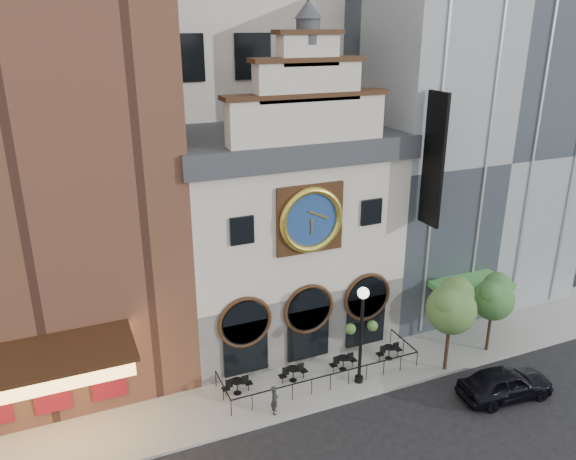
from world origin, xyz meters
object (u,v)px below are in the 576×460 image
(bistro_2, at_px, (343,362))
(pedestrian, at_px, (275,400))
(car_right, at_px, (505,383))
(tree_right, at_px, (494,296))
(lamppost, at_px, (362,325))
(bistro_1, at_px, (293,373))
(bistro_0, at_px, (237,386))
(bistro_3, at_px, (389,352))
(tree_left, at_px, (452,305))

(bistro_2, xyz_separation_m, pedestrian, (-4.75, -1.88, 0.28))
(car_right, relative_size, tree_right, 1.05)
(bistro_2, height_order, lamppost, lamppost)
(pedestrian, distance_m, lamppost, 5.68)
(bistro_1, xyz_separation_m, lamppost, (3.15, -1.41, 2.91))
(bistro_0, bearing_deg, pedestrian, -61.34)
(bistro_0, xyz_separation_m, bistro_3, (8.79, -0.35, 0.00))
(lamppost, bearing_deg, pedestrian, -164.78)
(lamppost, height_order, tree_left, lamppost)
(bistro_2, height_order, pedestrian, pedestrian)
(lamppost, distance_m, tree_right, 8.34)
(car_right, relative_size, pedestrian, 3.26)
(tree_left, bearing_deg, bistro_3, 139.45)
(lamppost, bearing_deg, tree_right, 6.98)
(pedestrian, xyz_separation_m, tree_right, (13.34, 0.43, 2.65))
(bistro_0, xyz_separation_m, bistro_1, (3.03, -0.13, 0.00))
(pedestrian, bearing_deg, lamppost, -61.10)
(car_right, height_order, tree_right, tree_right)
(bistro_0, height_order, bistro_3, same)
(bistro_1, xyz_separation_m, bistro_2, (2.89, -0.14, 0.00))
(car_right, height_order, lamppost, lamppost)
(tree_right, bearing_deg, pedestrian, -178.15)
(car_right, bearing_deg, bistro_3, 40.73)
(tree_left, distance_m, tree_right, 3.49)
(bistro_1, relative_size, tree_right, 0.34)
(bistro_1, bearing_deg, bistro_0, 177.61)
(bistro_0, distance_m, tree_right, 14.91)
(bistro_1, distance_m, bistro_2, 2.90)
(car_right, bearing_deg, bistro_1, 65.91)
(lamppost, distance_m, tree_left, 5.01)
(bistro_0, height_order, tree_right, tree_right)
(bistro_3, height_order, tree_right, tree_right)
(bistro_1, relative_size, bistro_2, 1.00)
(tree_right, bearing_deg, tree_left, -169.90)
(bistro_2, bearing_deg, tree_left, -21.69)
(pedestrian, relative_size, tree_left, 0.29)
(pedestrian, distance_m, tree_left, 10.40)
(bistro_3, xyz_separation_m, tree_left, (2.32, -1.98, 3.37))
(bistro_0, relative_size, lamppost, 0.29)
(bistro_0, distance_m, tree_left, 11.83)
(pedestrian, bearing_deg, bistro_2, -46.45)
(bistro_3, distance_m, tree_right, 6.58)
(pedestrian, xyz_separation_m, tree_left, (9.93, -0.18, 3.09))
(bistro_0, distance_m, bistro_1, 3.03)
(bistro_0, distance_m, bistro_3, 8.79)
(bistro_2, xyz_separation_m, bistro_3, (2.86, -0.08, 0.00))
(bistro_1, xyz_separation_m, tree_right, (11.48, -1.59, 2.93))
(bistro_1, bearing_deg, pedestrian, -132.51)
(bistro_1, xyz_separation_m, tree_left, (8.07, -2.20, 3.37))
(bistro_1, bearing_deg, lamppost, -24.15)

